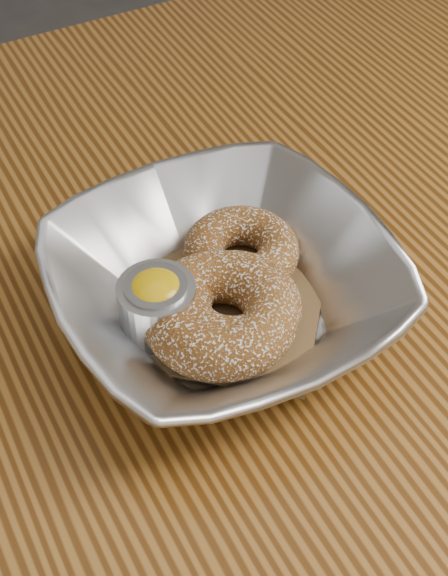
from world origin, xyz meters
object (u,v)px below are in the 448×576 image
donut_back (241,251)px  donut_front (220,314)px  table (216,322)px  serving_bowl (224,287)px  donut_extra (232,306)px  ramekin (157,304)px

donut_back → donut_front: size_ratio=0.80×
table → donut_back: donut_back is taller
donut_back → table: bearing=93.5°
donut_back → serving_bowl: bearing=-135.2°
donut_front → donut_extra: bearing=17.7°
table → donut_extra: (-0.03, -0.09, 0.13)m
ramekin → donut_front: bearing=-35.5°
table → donut_front: (-0.04, -0.09, 0.13)m
table → serving_bowl: 0.15m
donut_front → ramekin: ramekin is taller
serving_bowl → table: bearing=67.3°
donut_extra → ramekin: size_ratio=1.79×
serving_bowl → donut_back: 0.05m
serving_bowl → donut_back: (0.03, 0.03, -0.00)m
table → donut_front: donut_front is taller
ramekin → donut_extra: bearing=-24.9°
serving_bowl → donut_front: size_ratio=2.21×
donut_back → donut_extra: bearing=-125.2°
donut_front → donut_extra: 0.01m
ramekin → donut_back: bearing=17.4°
donut_front → serving_bowl: bearing=55.4°
donut_extra → table: bearing=69.9°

